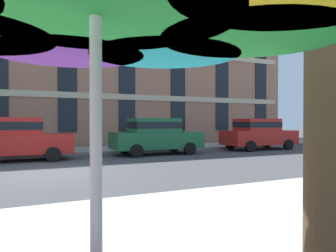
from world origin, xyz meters
TOP-DOWN VIEW (x-y plane):
  - ground_plane at (0.00, 0.00)m, footprint 120.00×120.00m
  - sidewalk_far at (0.00, 6.80)m, footprint 56.00×3.60m
  - apartment_building at (0.00, 14.99)m, footprint 36.81×12.08m
  - sedan_red at (-0.96, 3.70)m, footprint 4.40×1.98m
  - sedan_green at (5.29, 3.70)m, footprint 4.40×1.98m
  - sedan_red_midblock at (11.72, 3.70)m, footprint 4.40×1.98m

SIDE VIEW (x-z plane):
  - ground_plane at x=0.00m, z-range 0.00..0.00m
  - sidewalk_far at x=0.00m, z-range 0.00..0.12m
  - sedan_red at x=-0.96m, z-range 0.06..1.84m
  - sedan_green at x=5.29m, z-range 0.06..1.84m
  - sedan_red_midblock at x=11.72m, z-range 0.06..1.84m
  - apartment_building at x=0.00m, z-range 0.00..19.20m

